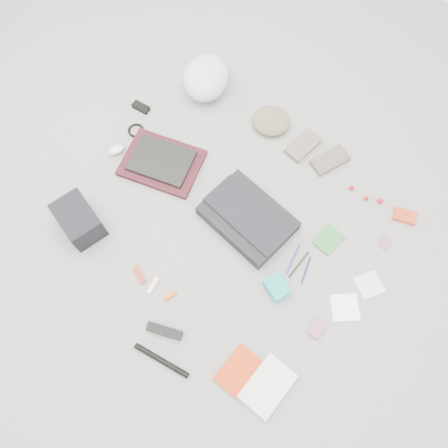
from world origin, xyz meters
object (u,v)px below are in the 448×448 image
Objects in this scene: bike_helmet at (206,78)px; accordion_wallet at (277,288)px; camera_bag at (79,220)px; laptop at (161,161)px; book_red at (238,370)px; messenger_bag at (248,218)px.

accordion_wallet is (0.95, -0.70, -0.06)m from bike_helmet.
camera_bag is 2.14× the size of accordion_wallet.
accordion_wallet is at bearing -59.21° from bike_helmet.
book_red is at bearing -48.28° from laptop.
bike_helmet is 1.33× the size of camera_bag.
bike_helmet is (-0.11, 0.51, 0.05)m from laptop.
laptop is 1.60× the size of book_red.
laptop is 1.01× the size of bike_helmet.
book_red is (0.91, -0.58, -0.03)m from laptop.
laptop is 1.34× the size of camera_bag.
camera_bag is (0.03, -1.00, -0.02)m from bike_helmet.
messenger_bag is 3.94× the size of accordion_wallet.
accordion_wallet is (0.92, 0.30, -0.05)m from camera_bag.
accordion_wallet reaches higher than book_red.
messenger_bag is at bearing 125.11° from book_red.
book_red is at bearing -69.66° from bike_helmet.
laptop is at bearing 96.47° from camera_bag.
camera_bag is at bearing 177.60° from book_red.
accordion_wallet is at bearing 34.42° from camera_bag.
book_red is at bearing -49.97° from messenger_bag.
messenger_bag is 1.84× the size of camera_bag.
laptop is at bearing -171.39° from accordion_wallet.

